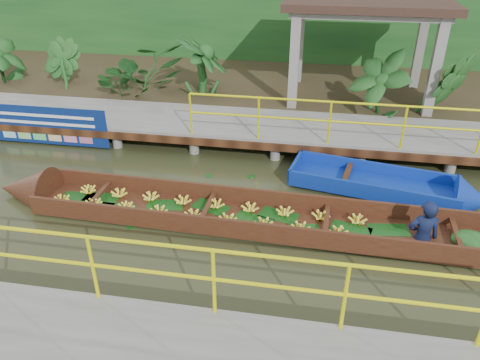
# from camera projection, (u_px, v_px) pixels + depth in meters

# --- Properties ---
(ground) EXTENTS (80.00, 80.00, 0.00)m
(ground) POSITION_uv_depth(u_px,v_px,m) (209.00, 217.00, 9.10)
(ground) COLOR #2C3219
(ground) RESTS_ON ground
(land_strip) EXTENTS (30.00, 8.00, 0.45)m
(land_strip) POSITION_uv_depth(u_px,v_px,m) (260.00, 85.00, 15.42)
(land_strip) COLOR #342C1A
(land_strip) RESTS_ON ground
(far_dock) EXTENTS (16.00, 2.06, 1.66)m
(far_dock) POSITION_uv_depth(u_px,v_px,m) (240.00, 126.00, 11.80)
(far_dock) COLOR slate
(far_dock) RESTS_ON ground
(pavilion) EXTENTS (4.40, 3.00, 3.00)m
(pavilion) POSITION_uv_depth(u_px,v_px,m) (366.00, 13.00, 12.67)
(pavilion) COLOR slate
(pavilion) RESTS_ON ground
(foliage_backdrop) EXTENTS (30.00, 0.80, 4.00)m
(foliage_backdrop) POSITION_uv_depth(u_px,v_px,m) (271.00, 15.00, 16.69)
(foliage_backdrop) COLOR #15421A
(foliage_backdrop) RESTS_ON ground
(vendor_boat) EXTENTS (11.21, 1.49, 2.04)m
(vendor_boat) POSITION_uv_depth(u_px,v_px,m) (275.00, 217.00, 8.75)
(vendor_boat) COLOR #33130D
(vendor_boat) RESTS_ON ground
(moored_blue_boat) EXTENTS (4.12, 1.76, 0.95)m
(moored_blue_boat) POSITION_uv_depth(u_px,v_px,m) (421.00, 192.00, 9.60)
(moored_blue_boat) COLOR #0D2C98
(moored_blue_boat) RESTS_ON ground
(blue_banner) EXTENTS (3.18, 0.04, 0.99)m
(blue_banner) POSITION_uv_depth(u_px,v_px,m) (47.00, 125.00, 11.65)
(blue_banner) COLOR navy
(blue_banner) RESTS_ON ground
(tropical_plants) EXTENTS (14.13, 1.13, 1.42)m
(tropical_plants) POSITION_uv_depth(u_px,v_px,m) (190.00, 75.00, 13.33)
(tropical_plants) COLOR #15421A
(tropical_plants) RESTS_ON ground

